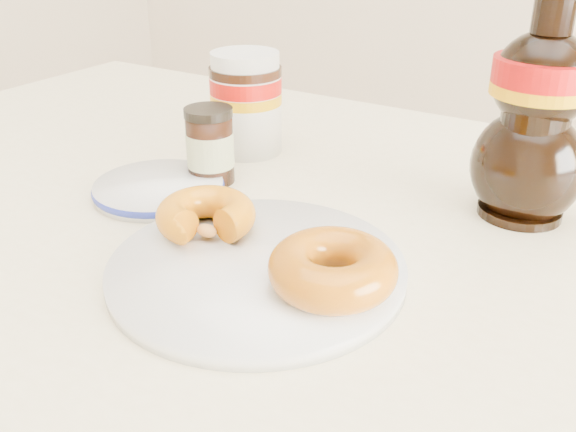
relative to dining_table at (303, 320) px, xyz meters
The scene contains 8 objects.
dining_table is the anchor object (origin of this frame).
plate 0.11m from the dining_table, 96.93° to the right, with size 0.25×0.25×0.01m.
donut_bitten 0.14m from the dining_table, 152.10° to the right, with size 0.09×0.09×0.03m, color #CC6B0B.
donut_whole 0.15m from the dining_table, 45.62° to the right, with size 0.10×0.10×0.04m, color #A4630A.
nutella_jar 0.30m from the dining_table, 136.73° to the left, with size 0.09×0.09×0.12m.
syrup_bottle 0.30m from the dining_table, 48.61° to the left, with size 0.11×0.09×0.21m, color black, non-canonical shape.
dark_jar 0.22m from the dining_table, 155.51° to the left, with size 0.05×0.05×0.09m.
blue_rim_saucer 0.21m from the dining_table, behind, with size 0.14×0.14×0.01m.
Camera 1 is at (0.26, -0.35, 1.04)m, focal length 40.00 mm.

